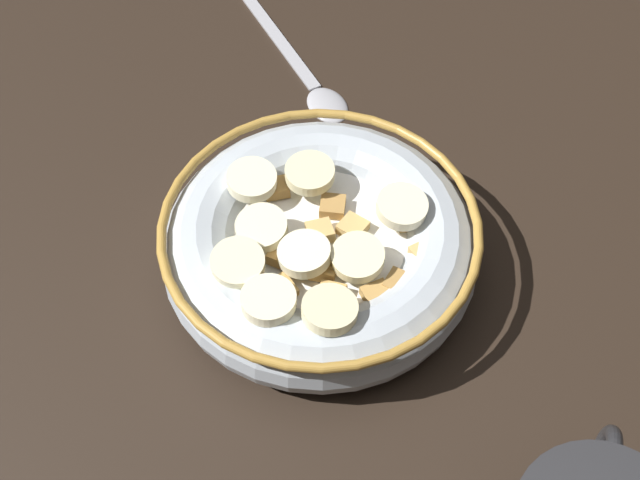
{
  "coord_description": "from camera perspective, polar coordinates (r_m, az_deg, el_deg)",
  "views": [
    {
      "loc": [
        -26.66,
        -10.57,
        42.15
      ],
      "look_at": [
        0.0,
        0.0,
        3.0
      ],
      "focal_mm": 44.26,
      "sensor_mm": 36.0,
      "label": 1
    }
  ],
  "objects": [
    {
      "name": "cereal_bowl",
      "position": [
        0.49,
        -0.04,
        -0.29
      ],
      "size": [
        19.63,
        19.63,
        5.64
      ],
      "color": "#B2BCC6",
      "rests_on": "ground_plane"
    },
    {
      "name": "ground_plane",
      "position": [
        0.52,
        0.0,
        -2.61
      ],
      "size": [
        105.27,
        105.27,
        2.0
      ],
      "primitive_type": "cube",
      "color": "black"
    },
    {
      "name": "spoon",
      "position": [
        0.62,
        -0.66,
        11.47
      ],
      "size": [
        12.38,
        13.87,
        0.8
      ],
      "color": "#A5A5AD",
      "rests_on": "ground_plane"
    }
  ]
}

